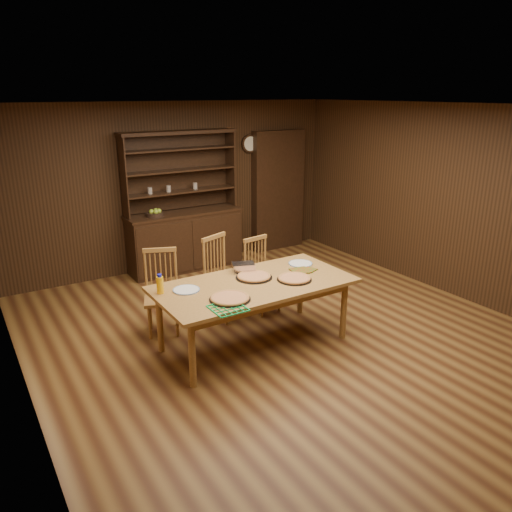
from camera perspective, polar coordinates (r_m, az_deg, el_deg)
floor at (r=5.99m, az=3.09°, el=-8.92°), size 6.00×6.00×0.00m
room_shell at (r=5.45m, az=3.38°, el=5.98°), size 6.00×6.00×6.00m
china_hutch at (r=8.03m, az=-8.19°, el=2.65°), size 1.84×0.52×2.17m
doorway at (r=8.95m, az=2.52°, el=7.44°), size 1.00×0.18×2.10m
wall_clock at (r=8.58m, az=-0.72°, el=12.72°), size 0.30×0.05×0.30m
dining_table at (r=5.48m, az=-0.21°, el=-3.74°), size 2.17×1.09×0.75m
chair_left at (r=5.99m, az=-10.72°, el=-3.66°), size 0.53×0.52×1.00m
chair_center at (r=6.26m, az=-4.08°, el=-2.12°), size 0.55×0.54×1.06m
chair_right at (r=6.46m, az=0.44°, el=-1.86°), size 0.45×0.43×0.97m
pizza_left at (r=5.02m, az=-3.00°, el=-4.83°), size 0.42×0.42×0.04m
pizza_right at (r=5.55m, az=4.40°, el=-2.56°), size 0.39×0.39×0.04m
pizza_center at (r=5.59m, az=-0.24°, el=-2.35°), size 0.41×0.41×0.04m
cooling_rack at (r=4.83m, az=-3.22°, el=-5.96°), size 0.39×0.39×0.01m
plate_left at (r=5.29m, az=-7.97°, el=-3.86°), size 0.28×0.28×0.02m
plate_right at (r=6.05m, az=5.10°, el=-0.86°), size 0.29×0.29×0.02m
foil_dish at (r=5.77m, az=-1.47°, el=-1.31°), size 0.30×0.26×0.10m
juice_bottle at (r=5.24m, az=-10.91°, el=-3.22°), size 0.07×0.07×0.21m
pot_holder_a at (r=5.86m, az=5.86°, el=-1.57°), size 0.23×0.23×0.01m
pot_holder_b at (r=5.82m, az=5.13°, el=-1.68°), size 0.24×0.24×0.02m
fruit_bowl at (r=7.69m, az=-11.46°, el=4.78°), size 0.27×0.27×0.12m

